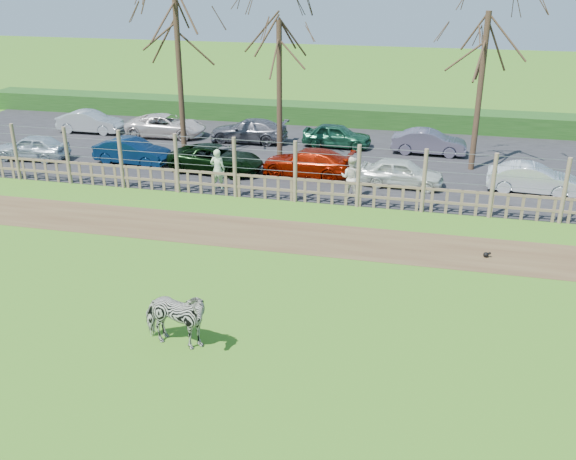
% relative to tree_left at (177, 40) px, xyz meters
% --- Properties ---
extents(ground, '(120.00, 120.00, 0.00)m').
position_rel_tree_left_xyz_m(ground, '(6.50, -12.50, -5.62)').
color(ground, '#5F9B26').
rests_on(ground, ground).
extents(dirt_strip, '(34.00, 2.80, 0.01)m').
position_rel_tree_left_xyz_m(dirt_strip, '(6.50, -8.00, -5.61)').
color(dirt_strip, brown).
rests_on(dirt_strip, ground).
extents(asphalt, '(44.00, 13.00, 0.04)m').
position_rel_tree_left_xyz_m(asphalt, '(6.50, 2.00, -5.60)').
color(asphalt, '#232326').
rests_on(asphalt, ground).
extents(hedge, '(46.00, 2.00, 1.10)m').
position_rel_tree_left_xyz_m(hedge, '(6.50, 9.00, -5.07)').
color(hedge, '#1E4716').
rests_on(hedge, ground).
extents(fence, '(30.16, 0.16, 2.50)m').
position_rel_tree_left_xyz_m(fence, '(6.50, -4.50, -4.81)').
color(fence, brown).
rests_on(fence, ground).
extents(tree_left, '(4.80, 4.80, 7.88)m').
position_rel_tree_left_xyz_m(tree_left, '(0.00, 0.00, 0.00)').
color(tree_left, '#3D2B1E').
rests_on(tree_left, ground).
extents(tree_mid, '(4.80, 4.80, 6.83)m').
position_rel_tree_left_xyz_m(tree_mid, '(4.50, 1.00, -0.75)').
color(tree_mid, '#3D2B1E').
rests_on(tree_mid, ground).
extents(tree_right, '(4.80, 4.80, 7.35)m').
position_rel_tree_left_xyz_m(tree_right, '(13.50, 1.50, -0.37)').
color(tree_right, '#3D2B1E').
rests_on(tree_right, ground).
extents(zebra, '(1.98, 1.07, 1.60)m').
position_rel_tree_left_xyz_m(zebra, '(5.91, -15.44, -4.82)').
color(zebra, gray).
rests_on(zebra, ground).
extents(visitor_a, '(0.63, 0.41, 1.72)m').
position_rel_tree_left_xyz_m(visitor_a, '(3.03, -3.83, -4.71)').
color(visitor_a, '#BDE9AA').
rests_on(visitor_a, asphalt).
extents(visitor_b, '(0.93, 0.78, 1.72)m').
position_rel_tree_left_xyz_m(visitor_b, '(8.61, -3.66, -4.71)').
color(visitor_b, white).
rests_on(visitor_b, asphalt).
extents(crow, '(0.24, 0.18, 0.20)m').
position_rel_tree_left_xyz_m(crow, '(13.73, -8.22, -5.52)').
color(crow, black).
rests_on(crow, ground).
extents(car_0, '(3.62, 1.68, 1.20)m').
position_rel_tree_left_xyz_m(car_0, '(-7.15, -1.73, -4.98)').
color(car_0, '#ADBDC7').
rests_on(car_0, asphalt).
extents(car_1, '(3.74, 1.60, 1.20)m').
position_rel_tree_left_xyz_m(car_1, '(-2.10, -1.29, -4.98)').
color(car_1, '#082144').
rests_on(car_1, asphalt).
extents(car_2, '(4.49, 2.40, 1.20)m').
position_rel_tree_left_xyz_m(car_2, '(2.15, -1.54, -4.98)').
color(car_2, black).
rests_on(car_2, asphalt).
extents(car_3, '(4.27, 2.06, 1.20)m').
position_rel_tree_left_xyz_m(car_3, '(6.32, -1.15, -4.98)').
color(car_3, '#8D1303').
rests_on(car_3, asphalt).
extents(car_4, '(3.58, 1.58, 1.20)m').
position_rel_tree_left_xyz_m(car_4, '(10.51, -1.70, -4.98)').
color(car_4, white).
rests_on(car_4, asphalt).
extents(car_5, '(3.72, 1.52, 1.20)m').
position_rel_tree_left_xyz_m(car_5, '(15.84, -1.31, -4.98)').
color(car_5, silver).
rests_on(car_5, asphalt).
extents(car_7, '(3.67, 1.35, 1.20)m').
position_rel_tree_left_xyz_m(car_7, '(-7.09, 3.74, -4.98)').
color(car_7, '#B0B5B9').
rests_on(car_7, asphalt).
extents(car_8, '(4.45, 2.29, 1.20)m').
position_rel_tree_left_xyz_m(car_8, '(-2.60, 3.86, -4.98)').
color(car_8, silver).
rests_on(car_8, asphalt).
extents(car_9, '(4.14, 1.69, 1.20)m').
position_rel_tree_left_xyz_m(car_9, '(2.10, 3.82, -4.98)').
color(car_9, '#5A5A63').
rests_on(car_9, asphalt).
extents(car_10, '(3.57, 1.53, 1.20)m').
position_rel_tree_left_xyz_m(car_10, '(6.83, 3.89, -4.98)').
color(car_10, '#1D563A').
rests_on(car_10, asphalt).
extents(car_11, '(3.68, 1.37, 1.20)m').
position_rel_tree_left_xyz_m(car_11, '(11.48, 3.63, -4.98)').
color(car_11, slate).
rests_on(car_11, asphalt).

